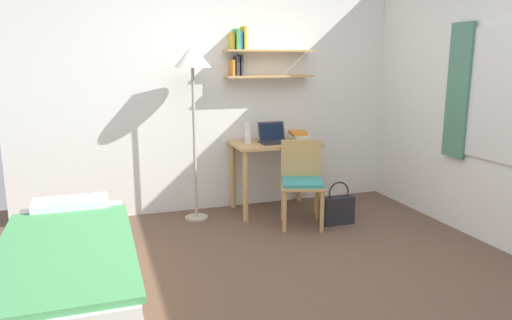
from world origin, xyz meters
TOP-DOWN VIEW (x-y plane):
  - ground_plane at (0.00, 0.00)m, footprint 5.28×5.28m
  - wall_back at (0.01, 2.02)m, footprint 4.40×0.27m
  - bed at (-1.55, 0.15)m, footprint 0.84×1.99m
  - desk at (0.51, 1.70)m, footprint 0.91×0.58m
  - desk_chair at (0.61, 1.19)m, footprint 0.55×0.54m
  - standing_lamp at (-0.37, 1.68)m, footprint 0.37×0.37m
  - laptop at (0.49, 1.70)m, footprint 0.30×0.23m
  - water_bottle at (0.21, 1.72)m, footprint 0.07×0.07m
  - book_stack at (0.79, 1.73)m, footprint 0.20×0.24m
  - handbag at (0.96, 1.06)m, footprint 0.33×0.11m

SIDE VIEW (x-z plane):
  - ground_plane at x=0.00m, z-range 0.00..0.00m
  - handbag at x=0.96m, z-range -0.07..0.38m
  - bed at x=-1.55m, z-range -0.03..0.51m
  - desk_chair at x=0.61m, z-range 0.05..0.90m
  - desk at x=0.51m, z-range 0.23..0.99m
  - book_stack at x=0.79m, z-range 0.76..0.87m
  - laptop at x=0.49m, z-range 0.71..0.93m
  - water_bottle at x=0.21m, z-range 0.76..0.99m
  - wall_back at x=0.01m, z-range 0.01..2.61m
  - standing_lamp at x=-0.37m, z-range 0.67..2.46m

